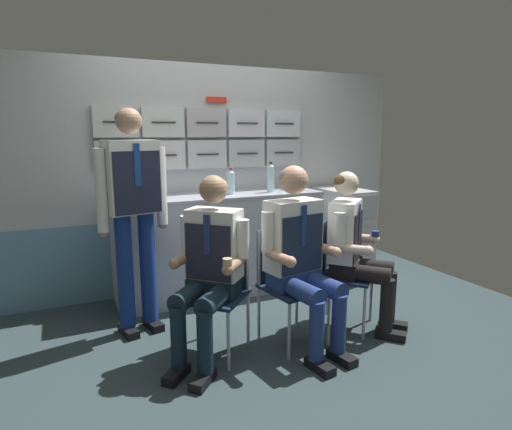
{
  "coord_description": "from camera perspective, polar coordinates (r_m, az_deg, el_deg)",
  "views": [
    {
      "loc": [
        -1.4,
        -2.66,
        1.51
      ],
      "look_at": [
        0.01,
        0.35,
        0.88
      ],
      "focal_mm": 30.38,
      "sensor_mm": 36.0,
      "label": 1
    }
  ],
  "objects": [
    {
      "name": "ground",
      "position": [
        3.38,
        2.42,
        -16.26
      ],
      "size": [
        4.8,
        4.8,
        0.04
      ],
      "primitive_type": "cube",
      "color": "#2E3D40"
    },
    {
      "name": "crew_member_standing",
      "position": [
        3.32,
        -15.87,
        1.63
      ],
      "size": [
        0.53,
        0.32,
        1.69
      ],
      "color": "black",
      "rests_on": "ground"
    },
    {
      "name": "water_bottle_clear",
      "position": [
        4.03,
        -3.34,
        4.38
      ],
      "size": [
        0.07,
        0.07,
        0.24
      ],
      "color": "silver",
      "rests_on": "galley_counter"
    },
    {
      "name": "galley_bulkhead",
      "position": [
        4.29,
        -6.04,
        4.8
      ],
      "size": [
        4.2,
        0.14,
        2.15
      ],
      "color": "#B4B9BC",
      "rests_on": "ground"
    },
    {
      "name": "crew_member_by_counter",
      "position": [
        3.4,
        12.95,
        -3.86
      ],
      "size": [
        0.63,
        0.65,
        1.23
      ],
      "color": "black",
      "rests_on": "ground"
    },
    {
      "name": "service_trolley",
      "position": [
        4.68,
        11.28,
        -1.95
      ],
      "size": [
        0.4,
        0.65,
        0.94
      ],
      "color": "black",
      "rests_on": "ground"
    },
    {
      "name": "crew_member_right",
      "position": [
        3.03,
        5.79,
        -4.58
      ],
      "size": [
        0.53,
        0.68,
        1.3
      ],
      "color": "black",
      "rests_on": "ground"
    },
    {
      "name": "folding_chair_by_counter",
      "position": [
        3.47,
        10.2,
        -6.28
      ],
      "size": [
        0.57,
        0.57,
        0.83
      ],
      "color": "#A8AAAF",
      "rests_on": "ground"
    },
    {
      "name": "paper_cup_tan",
      "position": [
        4.47,
        4.44,
        3.92
      ],
      "size": [
        0.06,
        0.06,
        0.06
      ],
      "color": "silver",
      "rests_on": "galley_counter"
    },
    {
      "name": "folding_chair_left",
      "position": [
        3.07,
        -4.81,
        -8.45
      ],
      "size": [
        0.57,
        0.57,
        0.83
      ],
      "color": "#A8AAAF",
      "rests_on": "ground"
    },
    {
      "name": "espresso_cup_small",
      "position": [
        4.37,
        4.0,
        3.89
      ],
      "size": [
        0.07,
        0.07,
        0.08
      ],
      "color": "silver",
      "rests_on": "galley_counter"
    },
    {
      "name": "sparkling_bottle_green",
      "position": [
        4.17,
        1.93,
        4.92
      ],
      "size": [
        0.07,
        0.07,
        0.29
      ],
      "color": "silver",
      "rests_on": "galley_counter"
    },
    {
      "name": "water_bottle_short",
      "position": [
        3.93,
        -17.29,
        4.23
      ],
      "size": [
        0.07,
        0.07,
        0.31
      ],
      "color": "silver",
      "rests_on": "galley_counter"
    },
    {
      "name": "folding_chair_right",
      "position": [
        3.2,
        3.93,
        -7.59
      ],
      "size": [
        0.46,
        0.46,
        0.83
      ],
      "color": "#A8AAAF",
      "rests_on": "ground"
    },
    {
      "name": "galley_counter",
      "position": [
        4.13,
        -4.77,
        -3.82
      ],
      "size": [
        1.97,
        0.53,
        0.95
      ],
      "color": "#B5B8C6",
      "rests_on": "ground"
    },
    {
      "name": "crew_member_left",
      "position": [
        2.87,
        -6.17,
        -6.16
      ],
      "size": [
        0.64,
        0.65,
        1.24
      ],
      "color": "black",
      "rests_on": "ground"
    }
  ]
}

